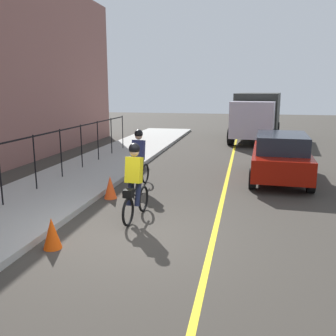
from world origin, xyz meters
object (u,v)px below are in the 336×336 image
at_px(box_truck_background, 257,114).
at_px(cyclist_follow, 135,182).
at_px(cyclist_lead, 139,159).
at_px(traffic_cone_near, 110,187).
at_px(patrol_sedan, 281,156).
at_px(traffic_cone_far, 52,233).

bearing_deg(box_truck_background, cyclist_follow, -5.38).
bearing_deg(cyclist_follow, box_truck_background, -8.32).
height_order(cyclist_lead, cyclist_follow, same).
relative_size(cyclist_lead, traffic_cone_near, 2.83).
distance_m(cyclist_lead, patrol_sedan, 4.82).
distance_m(cyclist_lead, traffic_cone_far, 4.74).
height_order(box_truck_background, traffic_cone_near, box_truck_background).
relative_size(cyclist_lead, cyclist_follow, 1.00).
bearing_deg(box_truck_background, traffic_cone_far, -7.65).
xyz_separation_m(cyclist_lead, traffic_cone_near, (-1.27, 0.47, -0.59)).
distance_m(cyclist_follow, traffic_cone_far, 2.28).
bearing_deg(traffic_cone_far, patrol_sedan, -35.35).
xyz_separation_m(box_truck_background, traffic_cone_near, (-13.32, 4.26, -1.23)).
relative_size(cyclist_lead, traffic_cone_far, 2.95).
xyz_separation_m(traffic_cone_near, traffic_cone_far, (-3.42, -0.09, -0.01)).
xyz_separation_m(patrol_sedan, traffic_cone_far, (-6.70, 4.75, -0.51)).
distance_m(cyclist_lead, box_truck_background, 12.65).
distance_m(box_truck_background, traffic_cone_far, 17.29).
bearing_deg(box_truck_background, cyclist_lead, -11.13).
xyz_separation_m(box_truck_background, traffic_cone_far, (-16.74, 4.16, -1.24)).
bearing_deg(patrol_sedan, cyclist_lead, 117.15).
relative_size(cyclist_follow, patrol_sedan, 0.41).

